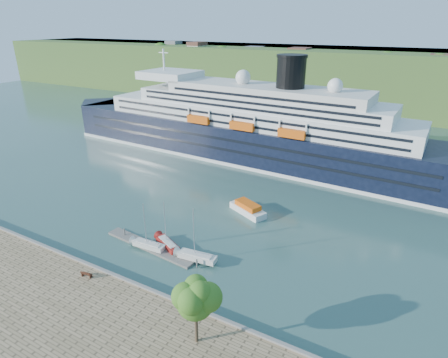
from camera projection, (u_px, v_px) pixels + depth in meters
ground at (119, 282)px, 54.62m from camera, size 400.00×400.00×0.00m
far_hillside at (348, 78)px, 166.56m from camera, size 400.00×50.00×24.00m
quay_coping at (117, 276)px, 54.02m from camera, size 220.00×0.50×0.30m
cruise_ship at (242, 107)px, 100.11m from camera, size 125.16×22.41×27.98m
park_bench at (87, 274)px, 53.89m from camera, size 1.78×0.94×1.09m
promenade_tree at (196, 309)px, 41.45m from camera, size 5.63×5.63×9.33m
floating_pontoon at (150, 247)px, 62.77m from camera, size 18.35×3.92×0.41m
sailboat_white_near at (147, 228)px, 60.82m from camera, size 6.36×2.18×8.08m
sailboat_red at (167, 227)px, 61.21m from camera, size 6.35×4.16×8.01m
sailboat_white_far at (197, 237)px, 57.48m from camera, size 7.05×2.68×8.88m
tender_launch at (248, 208)px, 73.72m from camera, size 8.69×5.98×2.28m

